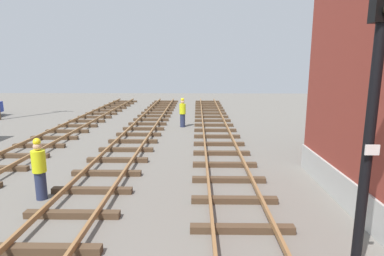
# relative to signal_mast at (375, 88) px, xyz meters

# --- Properties ---
(signal_mast) EXTENTS (0.36, 0.40, 5.71)m
(signal_mast) POSITION_rel_signal_mast_xyz_m (0.00, 0.00, 0.00)
(signal_mast) COLOR black
(signal_mast) RESTS_ON ground
(track_worker_foreground) EXTENTS (0.40, 0.40, 1.87)m
(track_worker_foreground) POSITION_rel_signal_mast_xyz_m (-3.89, 14.77, -2.64)
(track_worker_foreground) COLOR #262D4C
(track_worker_foreground) RESTS_ON ground
(track_worker_distant) EXTENTS (0.40, 0.40, 1.87)m
(track_worker_distant) POSITION_rel_signal_mast_xyz_m (-7.61, 3.51, -2.64)
(track_worker_distant) COLOR #262D4C
(track_worker_distant) RESTS_ON ground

